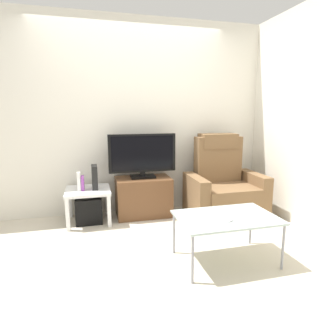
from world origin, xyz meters
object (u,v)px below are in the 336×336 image
tv_stand (143,196)px  subwoofer_box (89,209)px  coffee_table (226,219)px  game_console (95,177)px  side_table (88,194)px  television (142,155)px  book_leftmost (79,181)px  cell_phone (224,219)px  recliner_armchair (223,187)px  book_middle (83,183)px

tv_stand → subwoofer_box: bearing=-174.9°
coffee_table → game_console: bearing=129.8°
tv_stand → side_table: 0.72m
side_table → television: bearing=6.6°
book_leftmost → cell_phone: 1.90m
subwoofer_box → book_leftmost: bearing=-168.7°
tv_stand → subwoofer_box: 0.72m
tv_stand → side_table: size_ratio=1.33×
tv_stand → book_leftmost: bearing=-174.1°
recliner_armchair → book_middle: size_ratio=6.12×
television → book_leftmost: bearing=-172.8°
book_leftmost → coffee_table: size_ratio=0.25×
television → side_table: size_ratio=1.64×
side_table → book_middle: book_middle is taller
game_console → cell_phone: bearing=-53.1°
television → coffee_table: size_ratio=0.98×
game_console → television: bearing=6.7°
game_console → side_table: bearing=-173.7°
game_console → cell_phone: 1.80m
side_table → coffee_table: 1.83m
book_leftmost → book_middle: size_ratio=1.30×
tv_stand → cell_phone: tv_stand is taller
cell_phone → television: bearing=77.3°
side_table → subwoofer_box: 0.20m
coffee_table → subwoofer_box: bearing=132.1°
book_leftmost → game_console: (0.19, 0.03, 0.03)m
television → book_leftmost: size_ratio=3.86×
tv_stand → book_middle: (-0.77, -0.08, 0.25)m
side_table → book_middle: bearing=-160.6°
book_leftmost → game_console: size_ratio=0.77×
television → book_leftmost: 0.87m
tv_stand → game_console: (-0.62, -0.05, 0.32)m
coffee_table → recliner_armchair: bearing=65.7°
book_middle → side_table: bearing=19.4°
television → game_console: television is taller
cell_phone → tv_stand: bearing=77.5°
game_console → cell_phone: size_ratio=1.99×
television → side_table: 0.85m
book_middle → subwoofer_box: bearing=19.4°
recliner_armchair → subwoofer_box: bearing=168.6°
side_table → subwoofer_box: side_table is taller
television → side_table: television is taller
tv_stand → coffee_table: size_ratio=0.80×
tv_stand → cell_phone: bearing=-72.9°
book_middle → cell_phone: bearing=-48.9°
recliner_armchair → game_console: size_ratio=3.62×
subwoofer_box → book_middle: bearing=-160.6°
tv_stand → coffee_table: tv_stand is taller
side_table → cell_phone: bearing=-50.7°
game_console → cell_phone: (1.08, -1.44, -0.13)m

